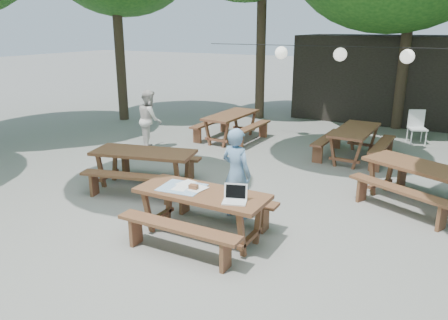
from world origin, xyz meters
TOP-DOWN VIEW (x-y plane):
  - ground at (0.00, 0.00)m, footprint 80.00×80.00m
  - pavilion at (0.50, 10.50)m, footprint 6.00×3.00m
  - main_picnic_table at (-0.55, -0.30)m, footprint 2.00×1.58m
  - picnic_table_nw at (-2.69, 1.03)m, footprint 2.22×1.98m
  - picnic_table_ne at (2.24, 2.61)m, footprint 2.39×2.23m
  - picnic_table_far_w at (-2.91, 5.19)m, footprint 1.63×2.02m
  - picnic_table_far_e at (0.55, 4.97)m, footprint 1.64×2.02m
  - woman at (-0.45, 0.63)m, footprint 0.62×0.47m
  - second_person at (-4.40, 3.46)m, footprint 0.93×0.94m
  - plastic_chair at (1.74, 7.33)m, footprint 0.57×0.57m
  - laptop at (0.05, -0.40)m, footprint 0.40×0.35m
  - tabletop_clutter at (-0.86, -0.29)m, footprint 0.73×0.64m
  - paper_lanterns at (-0.19, 6.00)m, footprint 9.00×0.34m

SIDE VIEW (x-z plane):
  - ground at x=0.00m, z-range 0.00..0.00m
  - plastic_chair at x=1.74m, z-range -0.19..0.71m
  - main_picnic_table at x=-0.55m, z-range 0.01..0.76m
  - picnic_table_nw at x=-2.69m, z-range 0.01..0.76m
  - picnic_table_ne at x=2.24m, z-range 0.01..0.76m
  - picnic_table_far_w at x=-2.91m, z-range 0.01..0.76m
  - picnic_table_far_e at x=0.55m, z-range 0.01..0.76m
  - tabletop_clutter at x=-0.86m, z-range 0.72..0.80m
  - second_person at x=-4.40m, z-range 0.00..1.53m
  - woman at x=-0.45m, z-range 0.00..1.54m
  - laptop at x=0.05m, z-range 0.69..0.93m
  - pavilion at x=0.50m, z-range 0.00..2.80m
  - paper_lanterns at x=-0.19m, z-range 2.21..2.59m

